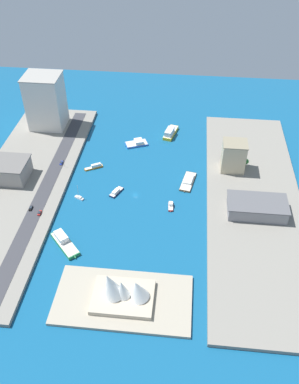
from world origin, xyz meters
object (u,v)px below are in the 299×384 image
warehouse_low_gray (257,207)px  ferry_green_doubledeck (64,242)px  barge_flat_brown (188,181)px  opera_landmark (122,291)px  pickup_red (39,213)px  office_block_beige (234,156)px  hotel_broad_white (46,101)px  traffic_light_waterfront (64,162)px  ferry_yellow_fast (170,132)px  water_taxi_orange (95,167)px  tugboat_red (171,206)px  hatchback_blue (61,163)px  catamaran_blue (137,143)px  patrol_launch_navy (116,192)px  sailboat_small_white (79,198)px  carpark_squat_concrete (1,169)px  suv_black (31,208)px

warehouse_low_gray → ferry_green_doubledeck: bearing=17.9°
barge_flat_brown → opera_landmark: (34.49, 115.31, 7.93)m
ferry_green_doubledeck → pickup_red: size_ratio=5.12×
office_block_beige → hotel_broad_white: hotel_broad_white is taller
hotel_broad_white → traffic_light_waterfront: size_ratio=7.59×
ferry_yellow_fast → pickup_red: 146.94m
traffic_light_waterfront → water_taxi_orange: bearing=-169.6°
barge_flat_brown → warehouse_low_gray: size_ratio=0.62×
ferry_green_doubledeck → ferry_yellow_fast: bearing=-113.3°
tugboat_red → traffic_light_waterfront: (90.35, -37.22, 5.92)m
barge_flat_brown → hatchback_blue: (105.47, -9.93, 2.53)m
pickup_red → traffic_light_waterfront: bearing=-92.7°
catamaran_blue → patrol_launch_navy: 68.71m
sailboat_small_white → carpark_squat_concrete: 68.45m
pickup_red → opera_landmark: bearing=137.5°
ferry_green_doubledeck → hotel_broad_white: size_ratio=0.52×
office_block_beige → hotel_broad_white: 175.87m
water_taxi_orange → carpark_squat_concrete: bearing=18.2°
pickup_red → warehouse_low_gray: bearing=-173.5°
suv_black → patrol_launch_navy: bearing=-154.6°
ferry_yellow_fast → opera_landmark: 184.22m
office_block_beige → suv_black: size_ratio=4.93×
barge_flat_brown → ferry_yellow_fast: 70.66m
pickup_red → traffic_light_waterfront: size_ratio=0.77×
water_taxi_orange → opera_landmark: 133.59m
warehouse_low_gray → hatchback_blue: size_ratio=8.67×
patrol_launch_navy → warehouse_low_gray: bearing=172.2°
warehouse_low_gray → sailboat_small_white: bearing=-2.1°
sailboat_small_white → warehouse_low_gray: (-131.09, 4.79, 6.97)m
water_taxi_orange → pickup_red: bearing=66.4°
patrol_launch_navy → carpark_squat_concrete: size_ratio=0.33×
ferry_green_doubledeck → warehouse_low_gray: warehouse_low_gray is taller
ferry_yellow_fast → patrol_launch_navy: ferry_yellow_fast is taller
sailboat_small_white → carpark_squat_concrete: size_ratio=0.29×
barge_flat_brown → office_block_beige: office_block_beige is taller
pickup_red → hatchback_blue: (0.64, -60.86, -0.04)m
hotel_broad_white → hatchback_blue: size_ratio=10.09×
patrol_launch_navy → traffic_light_waterfront: (47.55, -25.36, 6.01)m
sailboat_small_white → traffic_light_waterfront: 40.92m
barge_flat_brown → tugboat_red: (11.79, 30.87, -0.01)m
ferry_yellow_fast → tugboat_red: (-6.90, 98.99, -1.67)m
water_taxi_orange → pickup_red: (26.96, 61.73, 2.45)m
pickup_red → hatchback_blue: pickup_red is taller
warehouse_low_gray → pickup_red: warehouse_low_gray is taller
barge_flat_brown → carpark_squat_concrete: (147.26, 12.04, 9.08)m
pickup_red → barge_flat_brown: bearing=-154.1°
water_taxi_orange → hatchback_blue: (27.60, 0.87, 2.41)m
opera_landmark → ferry_green_doubledeck: bearing=-41.0°
sailboat_small_white → catamaran_blue: (-34.30, -77.72, 0.62)m
suv_black → pickup_red: bearing=150.8°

